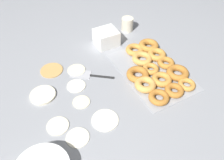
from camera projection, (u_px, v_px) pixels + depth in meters
The scene contains 13 objects.
ground_plane at pixel (92, 92), 1.13m from camera, with size 3.00×3.00×0.00m, color gray.
pancake_0 at pixel (76, 70), 1.24m from camera, with size 0.09×0.09×0.01m, color beige.
pancake_1 at pixel (58, 126), 0.99m from camera, with size 0.09×0.09×0.01m, color beige.
pancake_2 at pixel (81, 102), 1.08m from camera, with size 0.08×0.08×0.01m, color beige.
pancake_3 at pixel (43, 95), 1.11m from camera, with size 0.12×0.12×0.01m, color beige.
pancake_4 at pixel (76, 86), 1.16m from camera, with size 0.09×0.09×0.01m, color silver.
pancake_5 at pixel (105, 120), 1.01m from camera, with size 0.12×0.12×0.01m, color silver.
pancake_6 at pixel (78, 137), 0.95m from camera, with size 0.10×0.10×0.01m, color silver.
pancake_7 at pixel (52, 70), 1.24m from camera, with size 0.12×0.12×0.01m, color tan.
donut_tray at pixel (154, 69), 1.22m from camera, with size 0.46×0.30×0.04m.
container_stack at pixel (106, 37), 1.37m from camera, with size 0.12×0.13×0.09m.
paper_cup at pixel (127, 24), 1.48m from camera, with size 0.07×0.07×0.08m.
spatula at pixel (85, 75), 1.21m from camera, with size 0.17×0.21×0.01m.
Camera 1 is at (-0.71, 0.27, 0.84)m, focal length 38.00 mm.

